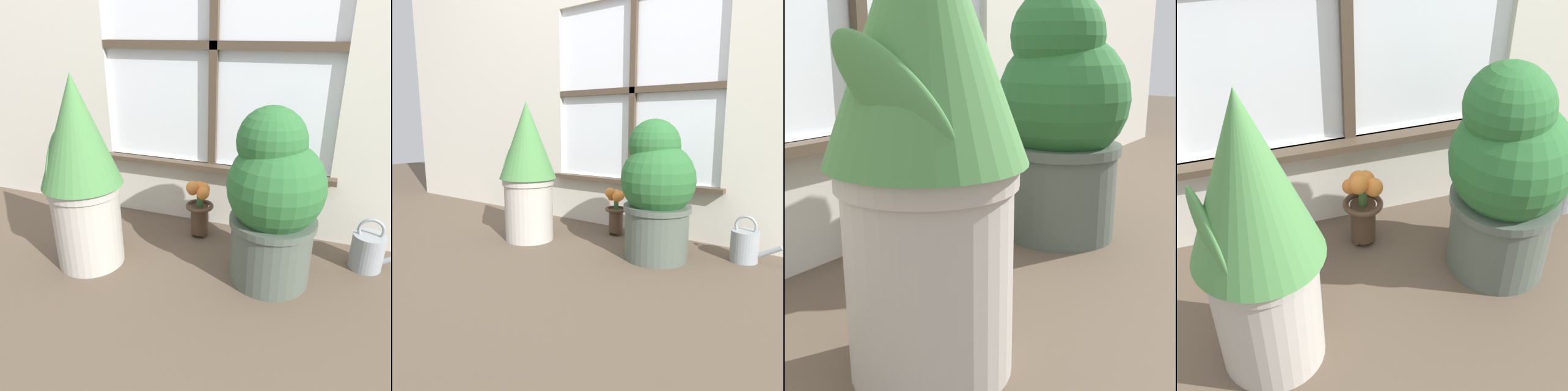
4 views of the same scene
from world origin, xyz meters
TOP-DOWN VIEW (x-y plane):
  - ground_plane at (0.00, 0.00)m, footprint 10.00×10.00m
  - potted_plant_left at (-0.36, 0.12)m, footprint 0.31×0.31m
  - potted_plant_right at (0.35, 0.26)m, footprint 0.35×0.35m
  - flower_vase at (-0.01, 0.48)m, footprint 0.13×0.13m
  - watering_can at (0.72, 0.46)m, footprint 0.23×0.13m

SIDE VIEW (x-z plane):
  - ground_plane at x=0.00m, z-range 0.00..0.00m
  - watering_can at x=0.72m, z-range -0.03..0.19m
  - flower_vase at x=-0.01m, z-range 0.02..0.30m
  - potted_plant_right at x=0.35m, z-range 0.00..0.67m
  - potted_plant_left at x=-0.36m, z-range 0.02..0.79m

